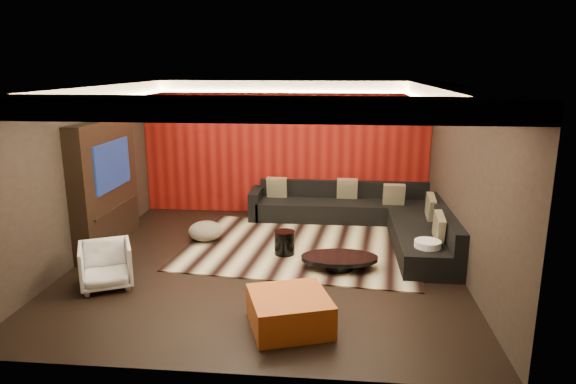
# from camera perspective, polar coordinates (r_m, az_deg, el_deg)

# --- Properties ---
(floor) EXTENTS (6.00, 6.00, 0.02)m
(floor) POSITION_cam_1_polar(r_m,az_deg,el_deg) (8.29, -2.49, -8.09)
(floor) COLOR black
(floor) RESTS_ON ground
(ceiling) EXTENTS (6.00, 6.00, 0.02)m
(ceiling) POSITION_cam_1_polar(r_m,az_deg,el_deg) (7.69, -2.71, 11.79)
(ceiling) COLOR silver
(ceiling) RESTS_ON ground
(wall_back) EXTENTS (6.00, 0.02, 2.80)m
(wall_back) POSITION_cam_1_polar(r_m,az_deg,el_deg) (10.81, -0.36, 4.92)
(wall_back) COLOR black
(wall_back) RESTS_ON ground
(wall_left) EXTENTS (0.02, 6.00, 2.80)m
(wall_left) POSITION_cam_1_polar(r_m,az_deg,el_deg) (8.81, -22.39, 1.77)
(wall_left) COLOR black
(wall_left) RESTS_ON ground
(wall_right) EXTENTS (0.02, 6.00, 2.80)m
(wall_right) POSITION_cam_1_polar(r_m,az_deg,el_deg) (8.03, 19.21, 0.94)
(wall_right) COLOR black
(wall_right) RESTS_ON ground
(red_feature_wall) EXTENTS (5.98, 0.05, 2.78)m
(red_feature_wall) POSITION_cam_1_polar(r_m,az_deg,el_deg) (10.77, -0.38, 4.88)
(red_feature_wall) COLOR #6B0C0A
(red_feature_wall) RESTS_ON ground
(soffit_back) EXTENTS (6.00, 0.60, 0.22)m
(soffit_back) POSITION_cam_1_polar(r_m,az_deg,el_deg) (10.37, -0.55, 11.70)
(soffit_back) COLOR silver
(soffit_back) RESTS_ON ground
(soffit_front) EXTENTS (6.00, 0.60, 0.22)m
(soffit_front) POSITION_cam_1_polar(r_m,az_deg,el_deg) (5.04, -7.11, 9.18)
(soffit_front) COLOR silver
(soffit_front) RESTS_ON ground
(soffit_left) EXTENTS (0.60, 4.80, 0.22)m
(soffit_left) POSITION_cam_1_polar(r_m,az_deg,el_deg) (8.51, -21.32, 10.27)
(soffit_left) COLOR silver
(soffit_left) RESTS_ON ground
(soffit_right) EXTENTS (0.60, 4.80, 0.22)m
(soffit_right) POSITION_cam_1_polar(r_m,az_deg,el_deg) (7.78, 17.72, 10.30)
(soffit_right) COLOR silver
(soffit_right) RESTS_ON ground
(cove_back) EXTENTS (4.80, 0.08, 0.04)m
(cove_back) POSITION_cam_1_polar(r_m,az_deg,el_deg) (10.04, -0.75, 11.11)
(cove_back) COLOR #FFD899
(cove_back) RESTS_ON ground
(cove_front) EXTENTS (4.80, 0.08, 0.04)m
(cove_front) POSITION_cam_1_polar(r_m,az_deg,el_deg) (5.38, -6.29, 8.54)
(cove_front) COLOR #FFD899
(cove_front) RESTS_ON ground
(cove_left) EXTENTS (0.08, 4.80, 0.04)m
(cove_left) POSITION_cam_1_polar(r_m,az_deg,el_deg) (8.37, -19.15, 9.78)
(cove_left) COLOR #FFD899
(cove_left) RESTS_ON ground
(cove_right) EXTENTS (0.08, 4.80, 0.04)m
(cove_right) POSITION_cam_1_polar(r_m,az_deg,el_deg) (7.73, 15.17, 9.78)
(cove_right) COLOR #FFD899
(cove_right) RESTS_ON ground
(tv_surround) EXTENTS (0.30, 2.00, 2.20)m
(tv_surround) POSITION_cam_1_polar(r_m,az_deg,el_deg) (9.32, -19.66, 0.75)
(tv_surround) COLOR black
(tv_surround) RESTS_ON ground
(tv_screen) EXTENTS (0.04, 1.30, 0.80)m
(tv_screen) POSITION_cam_1_polar(r_m,az_deg,el_deg) (9.18, -18.93, 2.86)
(tv_screen) COLOR black
(tv_screen) RESTS_ON ground
(tv_shelf) EXTENTS (0.04, 1.60, 0.04)m
(tv_shelf) POSITION_cam_1_polar(r_m,az_deg,el_deg) (9.35, -18.57, -1.66)
(tv_shelf) COLOR black
(tv_shelf) RESTS_ON ground
(rug) EXTENTS (4.29, 3.40, 0.02)m
(rug) POSITION_cam_1_polar(r_m,az_deg,el_deg) (8.99, 1.54, -6.14)
(rug) COLOR #C4BA8F
(rug) RESTS_ON floor
(coffee_table) EXTENTS (1.27, 1.27, 0.20)m
(coffee_table) POSITION_cam_1_polar(r_m,az_deg,el_deg) (8.07, 5.72, -7.77)
(coffee_table) COLOR black
(coffee_table) RESTS_ON rug
(drum_stool) EXTENTS (0.37, 0.37, 0.40)m
(drum_stool) POSITION_cam_1_polar(r_m,az_deg,el_deg) (8.58, -0.38, -5.65)
(drum_stool) COLOR black
(drum_stool) RESTS_ON rug
(striped_pouf) EXTENTS (0.80, 0.80, 0.34)m
(striped_pouf) POSITION_cam_1_polar(r_m,az_deg,el_deg) (9.37, -9.14, -4.30)
(striped_pouf) COLOR beige
(striped_pouf) RESTS_ON rug
(white_side_table) EXTENTS (0.48, 0.48, 0.50)m
(white_side_table) POSITION_cam_1_polar(r_m,az_deg,el_deg) (8.19, 15.17, -6.91)
(white_side_table) COLOR white
(white_side_table) RESTS_ON floor
(orange_ottoman) EXTENTS (1.16, 1.16, 0.41)m
(orange_ottoman) POSITION_cam_1_polar(r_m,az_deg,el_deg) (6.37, 0.17, -13.10)
(orange_ottoman) COLOR #AF4B16
(orange_ottoman) RESTS_ON floor
(armchair) EXTENTS (0.93, 0.94, 0.65)m
(armchair) POSITION_cam_1_polar(r_m,az_deg,el_deg) (7.82, -19.59, -7.67)
(armchair) COLOR silver
(armchair) RESTS_ON floor
(sectional_sofa) EXTENTS (3.65, 3.50, 0.75)m
(sectional_sofa) POSITION_cam_1_polar(r_m,az_deg,el_deg) (9.91, 9.01, -2.85)
(sectional_sofa) COLOR black
(sectional_sofa) RESTS_ON floor
(throw_pillows) EXTENTS (3.19, 2.83, 0.50)m
(throw_pillows) POSITION_cam_1_polar(r_m,az_deg,el_deg) (9.83, 9.36, -0.83)
(throw_pillows) COLOR beige
(throw_pillows) RESTS_ON sectional_sofa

